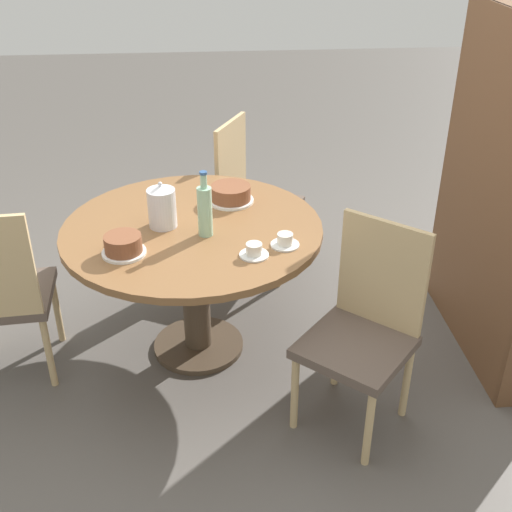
% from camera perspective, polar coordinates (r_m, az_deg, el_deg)
% --- Properties ---
extents(ground_plane, '(14.00, 14.00, 0.00)m').
position_cam_1_polar(ground_plane, '(3.43, -5.10, -8.06)').
color(ground_plane, '#56514C').
extents(dining_table, '(1.24, 1.24, 0.72)m').
position_cam_1_polar(dining_table, '(3.11, -5.58, 0.44)').
color(dining_table, '#473828').
rests_on(dining_table, ground_plane).
extents(chair_a, '(0.56, 0.56, 0.93)m').
position_cam_1_polar(chair_a, '(3.90, -0.46, 5.38)').
color(chair_a, tan).
rests_on(chair_a, ground_plane).
extents(chair_b, '(0.45, 0.45, 0.93)m').
position_cam_1_polar(chair_b, '(3.19, -21.69, -3.01)').
color(chair_b, tan).
rests_on(chair_b, ground_plane).
extents(chair_c, '(0.59, 0.59, 0.93)m').
position_cam_1_polar(chair_c, '(2.78, 9.59, -6.22)').
color(chair_c, tan).
rests_on(chair_c, ground_plane).
extents(bookshelf, '(1.06, 0.28, 1.67)m').
position_cam_1_polar(bookshelf, '(3.27, 21.40, 4.38)').
color(bookshelf, brown).
rests_on(bookshelf, ground_plane).
extents(coffee_pot, '(0.13, 0.13, 0.22)m').
position_cam_1_polar(coffee_pot, '(3.01, -8.36, 4.38)').
color(coffee_pot, silver).
rests_on(coffee_pot, dining_table).
extents(water_bottle, '(0.07, 0.07, 0.31)m').
position_cam_1_polar(water_bottle, '(2.90, -4.57, 4.13)').
color(water_bottle, '#99C6A3').
rests_on(water_bottle, dining_table).
extents(cake_main, '(0.23, 0.23, 0.09)m').
position_cam_1_polar(cake_main, '(3.25, -2.26, 5.53)').
color(cake_main, white).
rests_on(cake_main, dining_table).
extents(cake_second, '(0.19, 0.19, 0.09)m').
position_cam_1_polar(cake_second, '(2.83, -11.72, 0.95)').
color(cake_second, white).
rests_on(cake_second, dining_table).
extents(cup_a, '(0.13, 0.13, 0.06)m').
position_cam_1_polar(cup_a, '(2.77, -0.17, 0.45)').
color(cup_a, silver).
rests_on(cup_a, dining_table).
extents(cup_b, '(0.13, 0.13, 0.06)m').
position_cam_1_polar(cup_b, '(2.85, 2.60, 1.35)').
color(cup_b, silver).
rests_on(cup_b, dining_table).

